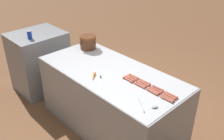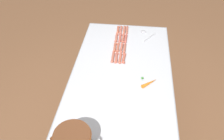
% 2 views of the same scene
% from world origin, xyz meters
% --- Properties ---
extents(ground_plane, '(20.00, 20.00, 0.00)m').
position_xyz_m(ground_plane, '(0.00, 0.00, 0.00)').
color(ground_plane, brown).
extents(griddle_counter, '(0.92, 1.98, 0.89)m').
position_xyz_m(griddle_counter, '(0.00, 0.00, 0.44)').
color(griddle_counter, '#9EA0A5').
rests_on(griddle_counter, ground_plane).
extents(back_cabinet, '(0.82, 0.71, 1.01)m').
position_xyz_m(back_cabinet, '(-0.17, 1.56, 0.50)').
color(back_cabinet, gray).
rests_on(back_cabinet, ground_plane).
extents(hot_dog_0, '(0.03, 0.17, 0.03)m').
position_xyz_m(hot_dog_0, '(-0.00, -0.85, 0.90)').
color(hot_dog_0, '#C16751').
rests_on(hot_dog_0, griddle_counter).
extents(hot_dog_1, '(0.03, 0.17, 0.03)m').
position_xyz_m(hot_dog_1, '(-0.00, -0.67, 0.90)').
color(hot_dog_1, '#CE5E4E').
rests_on(hot_dog_1, griddle_counter).
extents(hot_dog_2, '(0.03, 0.17, 0.03)m').
position_xyz_m(hot_dog_2, '(-0.00, -0.48, 0.90)').
color(hot_dog_2, '#C0624C').
rests_on(hot_dog_2, griddle_counter).
extents(hot_dog_3, '(0.04, 0.17, 0.03)m').
position_xyz_m(hot_dog_3, '(-0.01, -0.31, 0.90)').
color(hot_dog_3, '#C7614B').
rests_on(hot_dog_3, griddle_counter).
extents(hot_dog_4, '(0.03, 0.17, 0.03)m').
position_xyz_m(hot_dog_4, '(0.03, -0.85, 0.90)').
color(hot_dog_4, '#C4664D').
rests_on(hot_dog_4, griddle_counter).
extents(hot_dog_5, '(0.03, 0.17, 0.03)m').
position_xyz_m(hot_dog_5, '(0.03, -0.67, 0.90)').
color(hot_dog_5, '#C3624C').
rests_on(hot_dog_5, griddle_counter).
extents(hot_dog_6, '(0.03, 0.17, 0.03)m').
position_xyz_m(hot_dog_6, '(0.03, -0.48, 0.90)').
color(hot_dog_6, '#C0614C').
rests_on(hot_dog_6, griddle_counter).
extents(hot_dog_7, '(0.03, 0.17, 0.03)m').
position_xyz_m(hot_dog_7, '(0.03, -0.30, 0.90)').
color(hot_dog_7, '#CC664D').
rests_on(hot_dog_7, griddle_counter).
extents(hot_dog_8, '(0.03, 0.17, 0.03)m').
position_xyz_m(hot_dog_8, '(0.07, -0.84, 0.90)').
color(hot_dog_8, '#C76550').
rests_on(hot_dog_8, griddle_counter).
extents(hot_dog_9, '(0.03, 0.17, 0.03)m').
position_xyz_m(hot_dog_9, '(0.06, -0.67, 0.90)').
color(hot_dog_9, '#C15B4C').
rests_on(hot_dog_9, griddle_counter).
extents(hot_dog_10, '(0.03, 0.17, 0.03)m').
position_xyz_m(hot_dog_10, '(0.07, -0.49, 0.90)').
color(hot_dog_10, '#C5644B').
rests_on(hot_dog_10, griddle_counter).
extents(hot_dog_11, '(0.03, 0.17, 0.03)m').
position_xyz_m(hot_dog_11, '(0.07, -0.31, 0.90)').
color(hot_dog_11, '#C66450').
rests_on(hot_dog_11, griddle_counter).
extents(hot_dog_12, '(0.03, 0.17, 0.03)m').
position_xyz_m(hot_dog_12, '(0.10, -0.84, 0.90)').
color(hot_dog_12, '#C56349').
rests_on(hot_dog_12, griddle_counter).
extents(hot_dog_13, '(0.03, 0.17, 0.03)m').
position_xyz_m(hot_dog_13, '(0.10, -0.67, 0.90)').
color(hot_dog_13, '#C0614B').
rests_on(hot_dog_13, griddle_counter).
extents(hot_dog_14, '(0.03, 0.17, 0.03)m').
position_xyz_m(hot_dog_14, '(0.10, -0.48, 0.90)').
color(hot_dog_14, '#C4644A').
rests_on(hot_dog_14, griddle_counter).
extents(hot_dog_15, '(0.03, 0.17, 0.03)m').
position_xyz_m(hot_dog_15, '(0.10, -0.31, 0.90)').
color(hot_dog_15, '#C46750').
rests_on(hot_dog_15, griddle_counter).
extents(bean_pot, '(0.30, 0.24, 0.20)m').
position_xyz_m(bean_pot, '(0.24, 0.74, 1.00)').
color(bean_pot, brown).
rests_on(bean_pot, griddle_counter).
extents(serving_spoon, '(0.18, 0.24, 0.02)m').
position_xyz_m(serving_spoon, '(-0.21, -0.81, 0.90)').
color(serving_spoon, '#B7B7BC').
rests_on(serving_spoon, griddle_counter).
extents(carrot, '(0.15, 0.14, 0.03)m').
position_xyz_m(carrot, '(-0.25, 0.02, 0.91)').
color(carrot, orange).
rests_on(carrot, griddle_counter).
extents(soda_can, '(0.07, 0.07, 0.12)m').
position_xyz_m(soda_can, '(-0.34, 1.41, 1.07)').
color(soda_can, '#1938B2').
rests_on(soda_can, back_cabinet).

